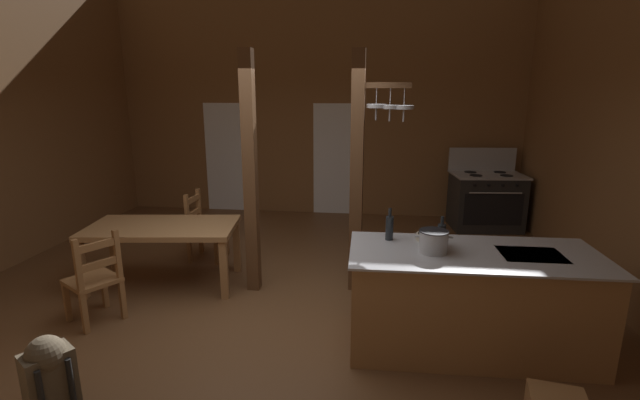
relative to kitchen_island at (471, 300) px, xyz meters
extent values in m
cube|color=brown|center=(-1.98, 0.21, -0.51)|extent=(8.10, 9.16, 0.10)
cube|color=brown|center=(-1.98, 4.46, 1.72)|extent=(8.10, 0.14, 4.36)
cube|color=white|center=(-3.62, 4.38, 0.57)|extent=(1.00, 0.01, 2.05)
cube|color=white|center=(-1.61, 4.38, 0.57)|extent=(0.84, 0.01, 2.05)
cube|color=#9E7044|center=(0.00, 0.00, -0.01)|extent=(2.12, 0.95, 0.89)
cube|color=#A8AAB2|center=(0.00, 0.00, 0.45)|extent=(2.18, 1.01, 0.02)
cube|color=black|center=(0.47, 0.01, 0.46)|extent=(0.53, 0.41, 0.00)
cube|color=black|center=(-0.01, 0.43, -0.41)|extent=(2.00, 0.08, 0.10)
cube|color=#242424|center=(0.98, 3.77, -0.01)|extent=(1.17, 0.86, 0.90)
cube|color=black|center=(1.01, 3.39, -0.04)|extent=(0.93, 0.10, 0.52)
cylinder|color=#A8AAB2|center=(1.02, 3.37, 0.24)|extent=(0.82, 0.10, 0.02)
cube|color=#A8AAB2|center=(0.98, 3.77, 0.46)|extent=(1.21, 0.91, 0.03)
cube|color=#A8AAB2|center=(0.94, 4.13, 0.66)|extent=(1.14, 0.15, 0.40)
cylinder|color=black|center=(1.24, 3.65, 0.48)|extent=(0.22, 0.22, 0.01)
cylinder|color=black|center=(0.75, 3.60, 0.48)|extent=(0.22, 0.22, 0.01)
cylinder|color=black|center=(1.21, 3.95, 0.48)|extent=(0.22, 0.22, 0.01)
cylinder|color=black|center=(0.72, 3.90, 0.48)|extent=(0.22, 0.22, 0.01)
cylinder|color=black|center=(1.34, 3.41, 0.36)|extent=(0.05, 0.03, 0.04)
cylinder|color=black|center=(1.13, 3.39, 0.36)|extent=(0.05, 0.03, 0.04)
cylinder|color=black|center=(0.91, 3.36, 0.36)|extent=(0.05, 0.03, 0.04)
cylinder|color=black|center=(0.69, 3.34, 0.36)|extent=(0.05, 0.03, 0.04)
cube|color=brown|center=(-1.08, 1.11, 0.90)|extent=(0.14, 0.14, 2.71)
cube|color=brown|center=(-0.84, 1.11, 1.87)|extent=(0.63, 0.10, 0.06)
cylinder|color=#A8AAB2|center=(-0.89, 1.11, 1.78)|extent=(0.01, 0.01, 0.19)
cylinder|color=#A8AAB2|center=(-0.89, 1.11, 1.66)|extent=(0.21, 0.21, 0.04)
cylinder|color=#A8AAB2|center=(-0.89, 1.11, 1.58)|extent=(0.02, 0.02, 0.14)
cylinder|color=#A8AAB2|center=(-0.75, 1.10, 1.77)|extent=(0.01, 0.01, 0.20)
cylinder|color=#A8AAB2|center=(-0.75, 1.10, 1.65)|extent=(0.20, 0.20, 0.04)
cylinder|color=#A8AAB2|center=(-0.75, 1.10, 1.57)|extent=(0.02, 0.02, 0.14)
cylinder|color=#A8AAB2|center=(-0.60, 1.10, 1.77)|extent=(0.01, 0.01, 0.21)
cylinder|color=#A8AAB2|center=(-0.60, 1.10, 1.65)|extent=(0.22, 0.22, 0.04)
cylinder|color=#A8AAB2|center=(-0.60, 1.10, 1.57)|extent=(0.02, 0.02, 0.14)
cube|color=brown|center=(-2.26, 0.96, 0.90)|extent=(0.14, 0.14, 2.71)
cube|color=olive|center=(0.38, -1.03, -0.17)|extent=(0.40, 0.34, 0.04)
cube|color=#9E7044|center=(-3.35, 0.95, 0.25)|extent=(1.80, 1.11, 0.06)
cube|color=#9E7044|center=(-4.18, 1.23, -0.12)|extent=(0.09, 0.09, 0.68)
cube|color=#9E7044|center=(-2.61, 1.43, -0.12)|extent=(0.09, 0.09, 0.68)
cube|color=#9E7044|center=(-4.08, 0.46, -0.12)|extent=(0.09, 0.09, 0.68)
cube|color=#9E7044|center=(-2.51, 0.66, -0.12)|extent=(0.09, 0.09, 0.68)
cube|color=olive|center=(-3.66, 0.03, -0.03)|extent=(0.60, 0.60, 0.04)
cube|color=olive|center=(-3.92, -0.03, -0.25)|extent=(0.07, 0.07, 0.41)
cube|color=olive|center=(-3.72, 0.29, -0.25)|extent=(0.07, 0.07, 0.41)
cube|color=olive|center=(-3.59, -0.23, 0.02)|extent=(0.07, 0.07, 0.95)
cube|color=olive|center=(-3.40, 0.09, 0.02)|extent=(0.07, 0.07, 0.95)
cube|color=olive|center=(-3.49, -0.07, 0.38)|extent=(0.23, 0.34, 0.07)
cube|color=olive|center=(-3.49, -0.07, 0.19)|extent=(0.23, 0.34, 0.07)
cube|color=olive|center=(-3.14, 1.80, -0.03)|extent=(0.45, 0.45, 0.04)
cube|color=olive|center=(-2.94, 1.99, -0.25)|extent=(0.05, 0.05, 0.41)
cube|color=olive|center=(-2.95, 1.61, -0.25)|extent=(0.05, 0.05, 0.41)
cube|color=olive|center=(-3.32, 1.99, 0.02)|extent=(0.05, 0.05, 0.95)
cube|color=olive|center=(-3.33, 1.61, 0.02)|extent=(0.05, 0.05, 0.95)
cube|color=olive|center=(-3.33, 1.80, 0.38)|extent=(0.05, 0.38, 0.07)
cube|color=olive|center=(-3.33, 1.80, 0.19)|extent=(0.05, 0.38, 0.07)
cube|color=#4C4233|center=(-3.16, -1.25, -0.22)|extent=(0.36, 0.39, 0.48)
cube|color=#4C4233|center=(-3.26, -1.18, -0.29)|extent=(0.18, 0.22, 0.17)
cylinder|color=black|center=(-3.11, -1.40, -0.22)|extent=(0.06, 0.06, 0.38)
cylinder|color=black|center=(-3.00, -1.24, -0.22)|extent=(0.06, 0.06, 0.38)
sphere|color=#4C4233|center=(-3.16, -1.25, 0.00)|extent=(0.38, 0.38, 0.27)
cylinder|color=#A8AAB2|center=(-0.36, -0.04, 0.55)|extent=(0.25, 0.25, 0.19)
cylinder|color=black|center=(-0.36, -0.04, 0.65)|extent=(0.26, 0.26, 0.01)
cylinder|color=#A8AAB2|center=(-0.50, -0.04, 0.60)|extent=(0.05, 0.02, 0.02)
cylinder|color=#A8AAB2|center=(-0.22, -0.04, 0.60)|extent=(0.05, 0.02, 0.02)
cylinder|color=#B2A893|center=(-0.39, 0.27, 0.49)|extent=(0.19, 0.19, 0.06)
cylinder|color=black|center=(-0.39, 0.27, 0.52)|extent=(0.15, 0.15, 0.00)
cylinder|color=#1E2328|center=(-0.73, 0.24, 0.57)|extent=(0.07, 0.07, 0.23)
cylinder|color=#1E2328|center=(-0.73, 0.24, 0.72)|extent=(0.03, 0.03, 0.08)
cylinder|color=#1E2328|center=(-0.27, 0.13, 0.56)|extent=(0.07, 0.07, 0.20)
cylinder|color=#1E2328|center=(-0.27, 0.13, 0.70)|extent=(0.03, 0.03, 0.07)
camera|label=1|loc=(-0.88, -3.78, 1.82)|focal=24.99mm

